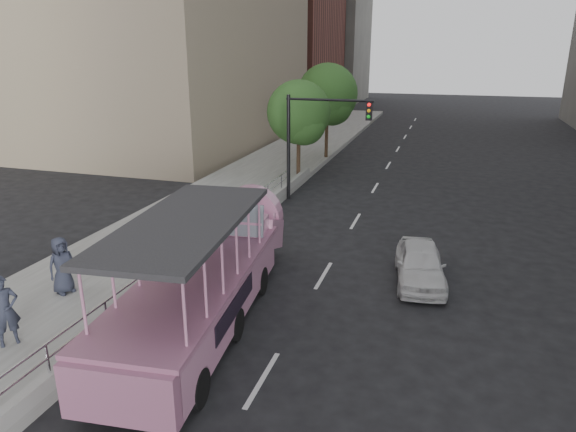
{
  "coord_description": "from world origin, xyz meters",
  "views": [
    {
      "loc": [
        4.59,
        -11.46,
        7.28
      ],
      "look_at": [
        -0.0,
        3.19,
        2.27
      ],
      "focal_mm": 32.0,
      "sensor_mm": 36.0,
      "label": 1
    }
  ],
  "objects_px": {
    "pedestrian_far": "(62,265)",
    "street_tree_near": "(300,115)",
    "traffic_signal": "(312,131)",
    "duck_boat": "(209,275)",
    "street_tree_far": "(329,97)",
    "car": "(420,264)",
    "pedestrian_near": "(5,311)",
    "parking_sign": "(201,229)"
  },
  "relations": [
    {
      "from": "traffic_signal",
      "to": "street_tree_near",
      "type": "xyz_separation_m",
      "value": [
        -1.6,
        3.43,
        0.32
      ]
    },
    {
      "from": "duck_boat",
      "to": "parking_sign",
      "type": "bearing_deg",
      "value": 120.73
    },
    {
      "from": "duck_boat",
      "to": "traffic_signal",
      "type": "bearing_deg",
      "value": 91.06
    },
    {
      "from": "duck_boat",
      "to": "pedestrian_near",
      "type": "height_order",
      "value": "duck_boat"
    },
    {
      "from": "pedestrian_near",
      "to": "parking_sign",
      "type": "distance_m",
      "value": 6.35
    },
    {
      "from": "street_tree_near",
      "to": "car",
      "type": "bearing_deg",
      "value": -57.17
    },
    {
      "from": "parking_sign",
      "to": "street_tree_far",
      "type": "xyz_separation_m",
      "value": [
        -0.1,
        18.93,
        2.74
      ]
    },
    {
      "from": "street_tree_near",
      "to": "traffic_signal",
      "type": "bearing_deg",
      "value": -65.02
    },
    {
      "from": "pedestrian_near",
      "to": "traffic_signal",
      "type": "height_order",
      "value": "traffic_signal"
    },
    {
      "from": "duck_boat",
      "to": "pedestrian_far",
      "type": "relative_size",
      "value": 5.83
    },
    {
      "from": "parking_sign",
      "to": "street_tree_far",
      "type": "bearing_deg",
      "value": 90.32
    },
    {
      "from": "street_tree_near",
      "to": "pedestrian_near",
      "type": "bearing_deg",
      "value": -96.16
    },
    {
      "from": "pedestrian_near",
      "to": "traffic_signal",
      "type": "distance_m",
      "value": 15.98
    },
    {
      "from": "duck_boat",
      "to": "parking_sign",
      "type": "height_order",
      "value": "duck_boat"
    },
    {
      "from": "car",
      "to": "parking_sign",
      "type": "relative_size",
      "value": 1.53
    },
    {
      "from": "duck_boat",
      "to": "street_tree_near",
      "type": "xyz_separation_m",
      "value": [
        -1.82,
        15.48,
        2.58
      ]
    },
    {
      "from": "traffic_signal",
      "to": "duck_boat",
      "type": "bearing_deg",
      "value": -88.94
    },
    {
      "from": "traffic_signal",
      "to": "street_tree_near",
      "type": "bearing_deg",
      "value": 114.98
    },
    {
      "from": "duck_boat",
      "to": "pedestrian_near",
      "type": "xyz_separation_m",
      "value": [
        -3.85,
        -3.34,
        -0.02
      ]
    },
    {
      "from": "car",
      "to": "pedestrian_near",
      "type": "height_order",
      "value": "pedestrian_near"
    },
    {
      "from": "pedestrian_near",
      "to": "street_tree_far",
      "type": "distance_m",
      "value": 25.11
    },
    {
      "from": "car",
      "to": "duck_boat",
      "type": "bearing_deg",
      "value": -152.11
    },
    {
      "from": "pedestrian_far",
      "to": "duck_boat",
      "type": "bearing_deg",
      "value": -61.78
    },
    {
      "from": "pedestrian_far",
      "to": "street_tree_near",
      "type": "relative_size",
      "value": 0.31
    },
    {
      "from": "duck_boat",
      "to": "pedestrian_near",
      "type": "distance_m",
      "value": 5.1
    },
    {
      "from": "pedestrian_near",
      "to": "street_tree_near",
      "type": "height_order",
      "value": "street_tree_near"
    },
    {
      "from": "pedestrian_far",
      "to": "street_tree_far",
      "type": "height_order",
      "value": "street_tree_far"
    },
    {
      "from": "pedestrian_near",
      "to": "traffic_signal",
      "type": "xyz_separation_m",
      "value": [
        3.63,
        15.39,
        2.28
      ]
    },
    {
      "from": "traffic_signal",
      "to": "street_tree_far",
      "type": "xyz_separation_m",
      "value": [
        -1.4,
        9.43,
        0.81
      ]
    },
    {
      "from": "street_tree_far",
      "to": "car",
      "type": "bearing_deg",
      "value": -67.6
    },
    {
      "from": "car",
      "to": "pedestrian_near",
      "type": "relative_size",
      "value": 2.05
    },
    {
      "from": "pedestrian_near",
      "to": "street_tree_near",
      "type": "distance_m",
      "value": 19.11
    },
    {
      "from": "car",
      "to": "street_tree_near",
      "type": "relative_size",
      "value": 0.65
    },
    {
      "from": "parking_sign",
      "to": "traffic_signal",
      "type": "bearing_deg",
      "value": 82.25
    },
    {
      "from": "car",
      "to": "pedestrian_far",
      "type": "distance_m",
      "value": 11.1
    },
    {
      "from": "duck_boat",
      "to": "car",
      "type": "distance_m",
      "value": 6.9
    },
    {
      "from": "car",
      "to": "pedestrian_far",
      "type": "relative_size",
      "value": 2.14
    },
    {
      "from": "car",
      "to": "street_tree_far",
      "type": "distance_m",
      "value": 19.25
    },
    {
      "from": "duck_boat",
      "to": "car",
      "type": "xyz_separation_m",
      "value": [
        5.58,
        4.01,
        -0.6
      ]
    },
    {
      "from": "pedestrian_near",
      "to": "parking_sign",
      "type": "relative_size",
      "value": 0.75
    },
    {
      "from": "pedestrian_near",
      "to": "pedestrian_far",
      "type": "xyz_separation_m",
      "value": [
        -0.66,
        2.77,
        -0.04
      ]
    },
    {
      "from": "pedestrian_far",
      "to": "street_tree_near",
      "type": "xyz_separation_m",
      "value": [
        2.69,
        16.05,
        2.64
      ]
    }
  ]
}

